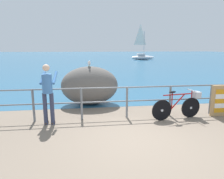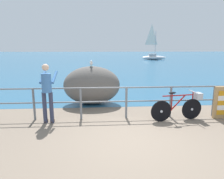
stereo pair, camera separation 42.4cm
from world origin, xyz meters
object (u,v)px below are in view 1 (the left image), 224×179
object	(u,v)px
bicycle	(181,104)
person_at_railing	(48,91)
seagull	(89,63)
sailboat	(142,56)
breakwater_boulder_main	(90,86)
folded_deckchair_stack	(223,101)

from	to	relation	value
bicycle	person_at_railing	distance (m)	4.12
seagull	person_at_railing	bearing A→B (deg)	-35.38
person_at_railing	sailboat	xyz separation A→B (m)	(11.39, 30.36, -0.28)
bicycle	breakwater_boulder_main	bearing A→B (deg)	135.71
person_at_railing	breakwater_boulder_main	size ratio (longest dim) A/B	0.80
breakwater_boulder_main	seagull	size ratio (longest dim) A/B	6.60
sailboat	person_at_railing	bearing A→B (deg)	-113.09
folded_deckchair_stack	sailboat	size ratio (longest dim) A/B	0.17
seagull	sailboat	world-z (taller)	sailboat
person_at_railing	folded_deckchair_stack	world-z (taller)	person_at_railing
folded_deckchair_stack	breakwater_boulder_main	bearing A→B (deg)	155.39
person_at_railing	bicycle	bearing A→B (deg)	-86.62
bicycle	folded_deckchair_stack	xyz separation A→B (m)	(1.51, 0.08, 0.06)
bicycle	sailboat	xyz separation A→B (m)	(7.31, 30.41, 0.24)
breakwater_boulder_main	person_at_railing	bearing A→B (deg)	-121.82
breakwater_boulder_main	sailboat	xyz separation A→B (m)	(10.14, 28.34, -0.05)
bicycle	seagull	distance (m)	3.67
bicycle	person_at_railing	xyz separation A→B (m)	(-4.08, 0.05, 0.53)
person_at_railing	folded_deckchair_stack	size ratio (longest dim) A/B	1.71
folded_deckchair_stack	sailboat	world-z (taller)	sailboat
bicycle	sailboat	size ratio (longest dim) A/B	0.27
bicycle	seagull	size ratio (longest dim) A/B	4.99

